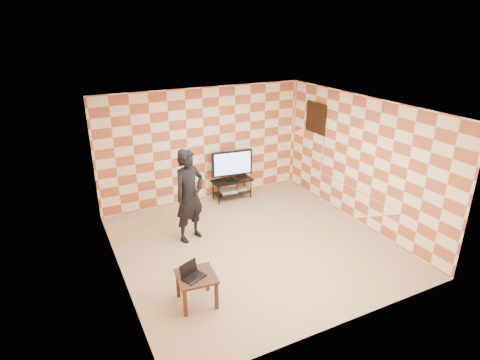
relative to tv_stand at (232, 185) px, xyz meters
name	(u,v)px	position (x,y,z in m)	size (l,w,h in m)	color
floor	(254,245)	(-0.56, -2.16, -0.37)	(5.00, 5.00, 0.00)	tan
wall_back	(204,145)	(-0.56, 0.34, 0.98)	(5.00, 0.02, 2.70)	#FCEAC5
wall_front	(345,244)	(-0.56, -4.66, 0.98)	(5.00, 0.02, 2.70)	#FCEAC5
wall_left	(115,207)	(-3.06, -2.16, 0.98)	(0.02, 5.00, 2.70)	#FCEAC5
wall_right	(360,161)	(1.94, -2.16, 0.98)	(0.02, 5.00, 2.70)	#FCEAC5
ceiling	(256,107)	(-0.56, -2.16, 2.33)	(5.00, 5.00, 0.02)	white
wall_art	(316,118)	(1.91, -0.61, 1.58)	(0.04, 0.72, 0.72)	black
tv_stand	(232,185)	(0.00, 0.00, 0.00)	(0.97, 0.44, 0.50)	black
tv	(232,164)	(0.00, 0.00, 0.54)	(1.00, 0.23, 0.73)	black
dvd_player	(228,191)	(-0.08, 0.04, -0.16)	(0.39, 0.28, 0.06)	silver
game_console	(242,189)	(0.27, 0.01, -0.17)	(0.22, 0.16, 0.05)	silver
side_table	(196,280)	(-2.16, -3.28, 0.05)	(0.63, 0.63, 0.50)	#3B221A
laptop	(192,274)	(-2.23, -3.29, 0.18)	(0.40, 0.37, 0.22)	black
person	(189,196)	(-1.56, -1.37, 0.57)	(0.68, 0.45, 1.87)	black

